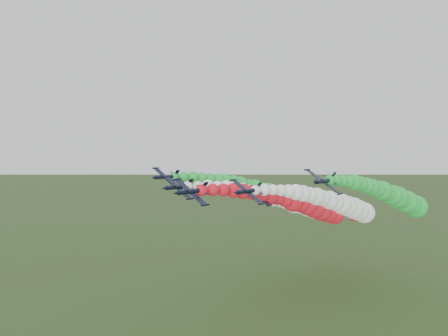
{
  "coord_description": "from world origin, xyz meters",
  "views": [
    {
      "loc": [
        53.95,
        -75.53,
        42.28
      ],
      "look_at": [
        -5.0,
        7.66,
        39.49
      ],
      "focal_mm": 35.0,
      "sensor_mm": 36.0,
      "label": 1
    }
  ],
  "objects_px": {
    "jet_outer_right": "(397,198)",
    "jet_trail": "(338,206)",
    "jet_inner_right": "(341,205)",
    "jet_lead": "(304,205)",
    "jet_inner_left": "(284,201)",
    "jet_outer_left": "(268,193)"
  },
  "relations": [
    {
      "from": "jet_inner_left",
      "to": "jet_outer_right",
      "type": "height_order",
      "value": "jet_outer_right"
    },
    {
      "from": "jet_inner_right",
      "to": "jet_trail",
      "type": "bearing_deg",
      "value": 113.5
    },
    {
      "from": "jet_lead",
      "to": "jet_inner_left",
      "type": "bearing_deg",
      "value": 144.22
    },
    {
      "from": "jet_inner_left",
      "to": "jet_trail",
      "type": "bearing_deg",
      "value": 62.41
    },
    {
      "from": "jet_outer_right",
      "to": "jet_trail",
      "type": "height_order",
      "value": "jet_outer_right"
    },
    {
      "from": "jet_outer_left",
      "to": "jet_trail",
      "type": "bearing_deg",
      "value": 19.58
    },
    {
      "from": "jet_outer_right",
      "to": "jet_inner_left",
      "type": "bearing_deg",
      "value": -157.99
    },
    {
      "from": "jet_lead",
      "to": "jet_inner_left",
      "type": "distance_m",
      "value": 12.87
    },
    {
      "from": "jet_outer_right",
      "to": "jet_trail",
      "type": "relative_size",
      "value": 1.01
    },
    {
      "from": "jet_trail",
      "to": "jet_outer_left",
      "type": "bearing_deg",
      "value": -160.42
    },
    {
      "from": "jet_inner_left",
      "to": "jet_outer_left",
      "type": "distance_m",
      "value": 17.05
    },
    {
      "from": "jet_trail",
      "to": "jet_inner_left",
      "type": "bearing_deg",
      "value": -117.59
    },
    {
      "from": "jet_lead",
      "to": "jet_inner_right",
      "type": "height_order",
      "value": "jet_lead"
    },
    {
      "from": "jet_outer_right",
      "to": "jet_outer_left",
      "type": "bearing_deg",
      "value": -178.74
    },
    {
      "from": "jet_lead",
      "to": "jet_outer_left",
      "type": "bearing_deg",
      "value": 139.95
    },
    {
      "from": "jet_inner_right",
      "to": "jet_trail",
      "type": "height_order",
      "value": "jet_inner_right"
    },
    {
      "from": "jet_inner_left",
      "to": "jet_outer_left",
      "type": "relative_size",
      "value": 0.99
    },
    {
      "from": "jet_lead",
      "to": "jet_inner_left",
      "type": "height_order",
      "value": "jet_inner_left"
    },
    {
      "from": "jet_lead",
      "to": "jet_trail",
      "type": "bearing_deg",
      "value": 90.27
    },
    {
      "from": "jet_inner_left",
      "to": "jet_inner_right",
      "type": "relative_size",
      "value": 1.0
    },
    {
      "from": "jet_lead",
      "to": "jet_trail",
      "type": "relative_size",
      "value": 1.0
    },
    {
      "from": "jet_lead",
      "to": "jet_inner_left",
      "type": "xyz_separation_m",
      "value": [
        -10.44,
        7.53,
        0.11
      ]
    }
  ]
}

